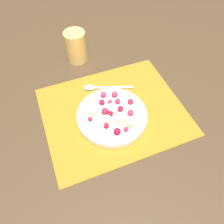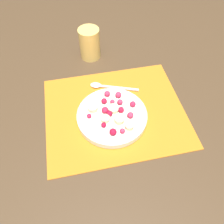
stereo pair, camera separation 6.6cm
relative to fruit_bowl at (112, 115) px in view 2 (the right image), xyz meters
name	(u,v)px [view 2 (the right image)]	position (x,y,z in m)	size (l,w,h in m)	color
ground_plane	(115,112)	(0.02, 0.03, -0.02)	(3.00, 3.00, 0.00)	#4C3823
placemat	(115,111)	(0.02, 0.03, -0.02)	(0.44, 0.37, 0.01)	orange
fruit_bowl	(112,115)	(0.00, 0.00, 0.00)	(0.22, 0.22, 0.05)	white
spoon	(105,86)	(0.00, 0.14, -0.01)	(0.17, 0.08, 0.01)	silver
drinking_glass	(90,44)	(-0.02, 0.32, 0.04)	(0.08, 0.08, 0.12)	#F4CC66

